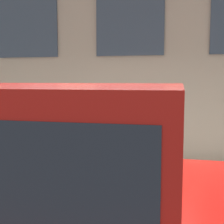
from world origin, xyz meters
TOP-DOWN VIEW (x-y plane):
  - sidewalk at (1.43, 0.00)m, footprint 2.85×60.00m
  - fire_hydrant at (0.61, 0.36)m, footprint 0.32×0.43m
  - person at (1.15, -0.49)m, footprint 0.31×0.21m
  - parked_car_red_near at (-1.52, -0.04)m, footprint 2.02×4.31m

SIDE VIEW (x-z plane):
  - sidewalk at x=1.43m, z-range 0.00..0.17m
  - fire_hydrant at x=0.61m, z-range 0.18..0.92m
  - person at x=1.15m, z-range 0.30..1.60m
  - parked_car_red_near at x=-1.52m, z-range 0.07..1.94m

